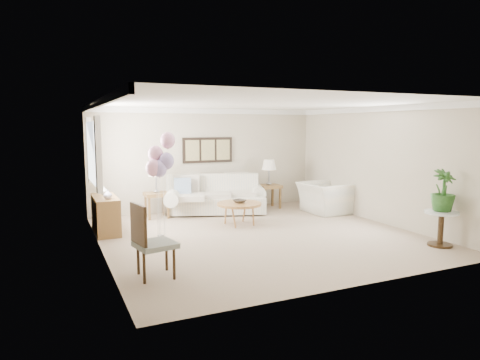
{
  "coord_description": "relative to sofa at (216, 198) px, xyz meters",
  "views": [
    {
      "loc": [
        -3.77,
        -7.44,
        2.16
      ],
      "look_at": [
        -0.15,
        0.6,
        1.05
      ],
      "focal_mm": 32.0,
      "sensor_mm": 36.0,
      "label": 1
    }
  ],
  "objects": [
    {
      "name": "ground_plane",
      "position": [
        -0.02,
        -2.43,
        -0.38
      ],
      "size": [
        6.0,
        6.0,
        0.0
      ],
      "primitive_type": "plane",
      "color": "tan"
    },
    {
      "name": "room_shell",
      "position": [
        -0.13,
        -2.34,
        1.25
      ],
      "size": [
        6.04,
        6.04,
        2.6
      ],
      "color": "beige",
      "rests_on": "ground"
    },
    {
      "name": "wall_art_triptych",
      "position": [
        -0.02,
        0.53,
        1.17
      ],
      "size": [
        1.35,
        0.06,
        0.65
      ],
      "color": "black",
      "rests_on": "ground"
    },
    {
      "name": "sofa",
      "position": [
        0.0,
        0.0,
        0.0
      ],
      "size": [
        2.91,
        1.73,
        0.96
      ],
      "color": "beige",
      "rests_on": "ground"
    },
    {
      "name": "end_table_left",
      "position": [
        -1.5,
        0.03,
        0.13
      ],
      "size": [
        0.55,
        0.5,
        0.6
      ],
      "color": "brown",
      "rests_on": "ground"
    },
    {
      "name": "end_table_right",
      "position": [
        1.51,
        0.03,
        0.14
      ],
      "size": [
        0.57,
        0.52,
        0.62
      ],
      "color": "brown",
      "rests_on": "ground"
    },
    {
      "name": "lamp_left",
      "position": [
        -1.5,
        0.03,
        0.73
      ],
      "size": [
        0.37,
        0.37,
        0.66
      ],
      "color": "gray",
      "rests_on": "end_table_left"
    },
    {
      "name": "lamp_right",
      "position": [
        1.51,
        0.03,
        0.75
      ],
      "size": [
        0.38,
        0.38,
        0.67
      ],
      "color": "gray",
      "rests_on": "end_table_right"
    },
    {
      "name": "coffee_table",
      "position": [
        -0.01,
        -1.45,
        0.07
      ],
      "size": [
        0.98,
        0.98,
        0.49
      ],
      "color": "#A26C41",
      "rests_on": "ground"
    },
    {
      "name": "decor_bowl",
      "position": [
        -0.0,
        -1.45,
        0.15
      ],
      "size": [
        0.35,
        0.35,
        0.07
      ],
      "primitive_type": "imported",
      "rotation": [
        0.0,
        0.0,
        0.31
      ],
      "color": "#2C2720",
      "rests_on": "coffee_table"
    },
    {
      "name": "armchair",
      "position": [
        2.49,
        -1.09,
        -0.0
      ],
      "size": [
        1.03,
        1.17,
        0.75
      ],
      "primitive_type": "imported",
      "rotation": [
        0.0,
        0.0,
        1.58
      ],
      "color": "beige",
      "rests_on": "ground"
    },
    {
      "name": "side_table",
      "position": [
        2.63,
        -4.47,
        0.1
      ],
      "size": [
        0.59,
        0.59,
        0.64
      ],
      "color": "silver",
      "rests_on": "ground"
    },
    {
      "name": "potted_plant",
      "position": [
        2.67,
        -4.45,
        0.64
      ],
      "size": [
        0.46,
        0.46,
        0.76
      ],
      "primitive_type": "imported",
      "rotation": [
        0.0,
        0.0,
        -0.08
      ],
      "color": "#22481A",
      "rests_on": "side_table"
    },
    {
      "name": "accent_chair",
      "position": [
        -2.53,
        -3.94,
        0.18
      ],
      "size": [
        0.62,
        0.62,
        1.08
      ],
      "color": "gray",
      "rests_on": "ground"
    },
    {
      "name": "credenza",
      "position": [
        -2.78,
        -0.93,
        -0.01
      ],
      "size": [
        0.46,
        1.2,
        0.74
      ],
      "color": "brown",
      "rests_on": "ground"
    },
    {
      "name": "vase_white",
      "position": [
        -2.76,
        -1.25,
        0.45
      ],
      "size": [
        0.23,
        0.23,
        0.18
      ],
      "primitive_type": "imported",
      "rotation": [
        0.0,
        0.0,
        0.38
      ],
      "color": "silver",
      "rests_on": "credenza"
    },
    {
      "name": "vase_sage",
      "position": [
        -2.76,
        -0.69,
        0.45
      ],
      "size": [
        0.22,
        0.22,
        0.18
      ],
      "primitive_type": "imported",
      "rotation": [
        0.0,
        0.0,
        -0.42
      ],
      "color": "beige",
      "rests_on": "credenza"
    },
    {
      "name": "balloon_cluster",
      "position": [
        -1.87,
        -1.93,
        1.18
      ],
      "size": [
        0.6,
        0.49,
        2.06
      ],
      "color": "gray",
      "rests_on": "ground"
    }
  ]
}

